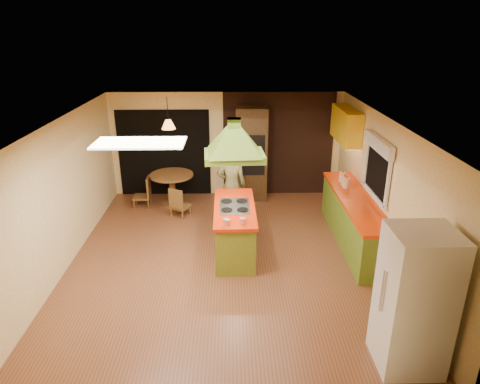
{
  "coord_description": "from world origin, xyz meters",
  "views": [
    {
      "loc": [
        0.12,
        -6.74,
        3.96
      ],
      "look_at": [
        0.27,
        0.38,
        1.15
      ],
      "focal_mm": 32.0,
      "sensor_mm": 36.0,
      "label": 1
    }
  ],
  "objects_px": {
    "kitchen_island": "(235,229)",
    "man": "(232,186)",
    "wall_oven": "(252,154)",
    "canister_large": "(342,177)",
    "dining_table": "(172,183)",
    "refrigerator": "(414,301)"
  },
  "relations": [
    {
      "from": "kitchen_island",
      "to": "man",
      "type": "bearing_deg",
      "value": 91.56
    },
    {
      "from": "kitchen_island",
      "to": "wall_oven",
      "type": "distance_m",
      "value": 2.78
    },
    {
      "from": "canister_large",
      "to": "kitchen_island",
      "type": "bearing_deg",
      "value": -151.22
    },
    {
      "from": "kitchen_island",
      "to": "dining_table",
      "type": "bearing_deg",
      "value": 121.22
    },
    {
      "from": "kitchen_island",
      "to": "canister_large",
      "type": "height_order",
      "value": "canister_large"
    },
    {
      "from": "man",
      "to": "wall_oven",
      "type": "relative_size",
      "value": 0.75
    },
    {
      "from": "kitchen_island",
      "to": "refrigerator",
      "type": "bearing_deg",
      "value": -54.33
    },
    {
      "from": "kitchen_island",
      "to": "canister_large",
      "type": "relative_size",
      "value": 9.12
    },
    {
      "from": "refrigerator",
      "to": "dining_table",
      "type": "height_order",
      "value": "refrigerator"
    },
    {
      "from": "man",
      "to": "dining_table",
      "type": "bearing_deg",
      "value": -30.89
    },
    {
      "from": "man",
      "to": "wall_oven",
      "type": "distance_m",
      "value": 1.52
    },
    {
      "from": "kitchen_island",
      "to": "wall_oven",
      "type": "xyz_separation_m",
      "value": [
        0.44,
        2.67,
        0.64
      ]
    },
    {
      "from": "wall_oven",
      "to": "kitchen_island",
      "type": "bearing_deg",
      "value": -95.36
    },
    {
      "from": "man",
      "to": "dining_table",
      "type": "height_order",
      "value": "man"
    },
    {
      "from": "wall_oven",
      "to": "canister_large",
      "type": "height_order",
      "value": "wall_oven"
    },
    {
      "from": "dining_table",
      "to": "canister_large",
      "type": "relative_size",
      "value": 4.96
    },
    {
      "from": "man",
      "to": "dining_table",
      "type": "xyz_separation_m",
      "value": [
        -1.38,
        1.04,
        -0.31
      ]
    },
    {
      "from": "wall_oven",
      "to": "canister_large",
      "type": "relative_size",
      "value": 11.04
    },
    {
      "from": "kitchen_island",
      "to": "canister_large",
      "type": "distance_m",
      "value": 2.61
    },
    {
      "from": "kitchen_island",
      "to": "canister_large",
      "type": "xyz_separation_m",
      "value": [
        2.23,
        1.23,
        0.56
      ]
    },
    {
      "from": "man",
      "to": "refrigerator",
      "type": "xyz_separation_m",
      "value": [
        2.15,
        -4.1,
        0.08
      ]
    },
    {
      "from": "kitchen_island",
      "to": "man",
      "type": "xyz_separation_m",
      "value": [
        -0.05,
        1.26,
        0.37
      ]
    }
  ]
}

